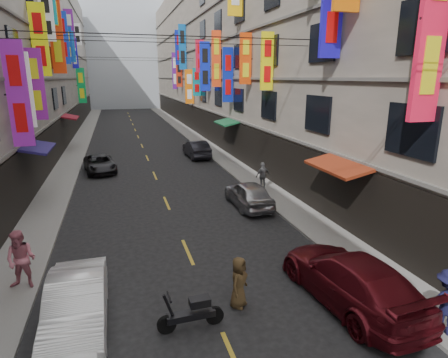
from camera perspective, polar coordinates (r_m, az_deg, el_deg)
sidewalk_left at (r=37.72m, az=-21.53°, el=4.37°), size 2.00×90.00×0.12m
sidewalk_right at (r=38.44m, az=-3.41°, el=5.60°), size 2.00×90.00×0.12m
building_row_right at (r=39.76m, az=5.33°, el=19.51°), size 10.14×90.00×19.00m
haze_block at (r=87.14m, az=-15.28°, el=17.69°), size 18.00×8.00×22.00m
shop_signage at (r=29.89m, az=-12.46°, el=19.89°), size 14.00×55.00×12.54m
street_awnings at (r=21.30m, az=-13.15°, el=5.45°), size 13.99×35.20×0.41m
overhead_cables at (r=25.20m, az=-11.51°, el=20.24°), size 14.00×38.04×1.24m
lane_markings at (r=34.67m, az=-12.03°, el=4.14°), size 0.12×80.20×0.01m
scooter_crossing at (r=10.54m, az=-4.90°, el=-19.73°), size 1.80×0.50×1.14m
scooter_far_right at (r=20.09m, az=3.46°, el=-2.26°), size 0.50×1.80×1.14m
car_left_mid at (r=11.06m, az=-21.53°, el=-17.44°), size 1.50×4.22×1.39m
car_left_far at (r=27.78m, az=-18.39°, el=2.21°), size 2.53×4.45×1.17m
car_right_near at (r=11.95m, az=18.70°, el=-14.19°), size 2.52×5.38×1.52m
car_right_mid at (r=19.27m, az=3.75°, el=-2.28°), size 1.69×4.04×1.37m
car_right_far at (r=31.34m, az=-4.23°, el=4.59°), size 1.67×4.36×1.42m
pedestrian_lfar at (r=13.31m, az=-28.53°, el=-10.75°), size 1.05×0.85×1.87m
pedestrian_rnear at (r=11.39m, az=30.83°, el=-15.81°), size 1.27×0.94×1.76m
pedestrian_rfar at (r=21.95m, az=5.93°, el=0.52°), size 1.05×0.76×1.62m
pedestrian_crossing at (r=11.18m, az=2.26°, el=-15.44°), size 0.88×0.90×1.54m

